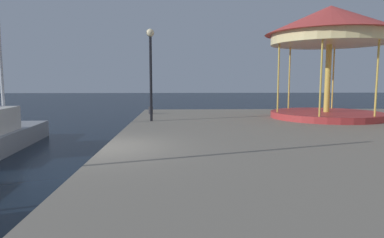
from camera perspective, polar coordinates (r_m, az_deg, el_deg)
The scene contains 5 objects.
ground_plane at distance 10.31m, azimuth -14.33°, elevation -8.89°, with size 120.00×120.00×0.00m, color black.
quay_dock at distance 11.44m, azimuth 27.23°, elevation -5.84°, with size 15.47×24.58×0.80m, color gray.
carousel at distance 18.47m, azimuth 21.85°, elevation 12.75°, with size 6.23×6.23×5.46m.
lamp_post_mid_promenade at distance 15.94m, azimuth -6.87°, elevation 9.96°, with size 0.36×0.36×4.18m.
bollard_north at distance 19.41m, azimuth -6.86°, elevation 1.46°, with size 0.24×0.24×0.40m, color #2D2D33.
Camera 1 is at (2.15, -9.71, 2.72)m, focal length 32.21 mm.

